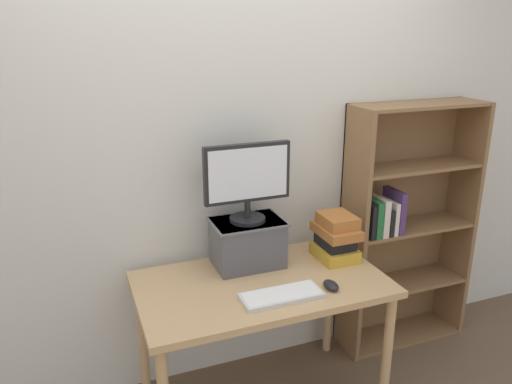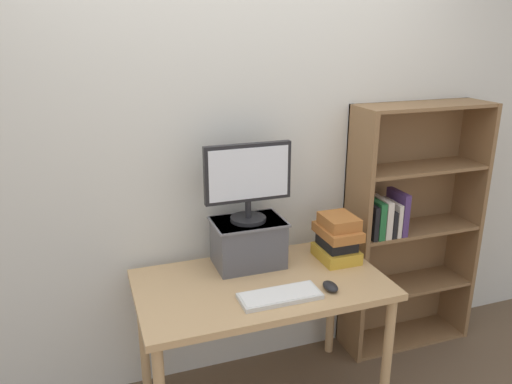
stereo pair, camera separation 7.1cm
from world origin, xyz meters
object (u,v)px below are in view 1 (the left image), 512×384
Objects in this scene: computer_mouse at (331,285)px; book_stack at (336,237)px; desk at (262,297)px; keyboard at (281,296)px; computer_monitor at (247,179)px; riser_box at (248,242)px; bookshelf_unit at (402,224)px.

book_stack reaches higher than computer_mouse.
keyboard is at bearing -81.98° from desk.
keyboard is 1.48× the size of book_stack.
computer_mouse is at bearing -1.53° from keyboard.
desk is at bearing -90.19° from computer_monitor.
riser_box is 0.49m from book_stack.
bookshelf_unit reaches higher than riser_box.
computer_mouse is at bearing -53.95° from riser_box.
bookshelf_unit is 1.07m from riser_box.
keyboard is (-1.04, -0.48, -0.03)m from bookshelf_unit.
keyboard is (0.03, -0.39, -0.12)m from riser_box.
bookshelf_unit reaches higher than book_stack.
computer_monitor is 1.73× the size of book_stack.
riser_box reaches higher than book_stack.
book_stack is at bearing -162.27° from bookshelf_unit.
desk is 0.30m from riser_box.
computer_mouse is 0.37m from book_stack.
bookshelf_unit is at bearing 4.96° from computer_monitor.
computer_monitor is at bearing 126.15° from computer_mouse.
computer_monitor is 4.37× the size of computer_mouse.
computer_monitor reaches higher than computer_mouse.
bookshelf_unit reaches higher than desk.
keyboard is (0.03, -0.38, -0.47)m from computer_monitor.
keyboard is at bearing -86.25° from riser_box.
desk is at bearing -90.19° from riser_box.
computer_mouse is (0.29, -0.19, 0.11)m from desk.
computer_mouse is at bearing -148.11° from bookshelf_unit.
bookshelf_unit is at bearing 4.88° from riser_box.
riser_box is at bearing 93.75° from keyboard.
computer_mouse is at bearing -122.85° from book_stack.
book_stack is (0.48, -0.10, -0.36)m from computer_monitor.
computer_monitor is 0.61m from keyboard.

